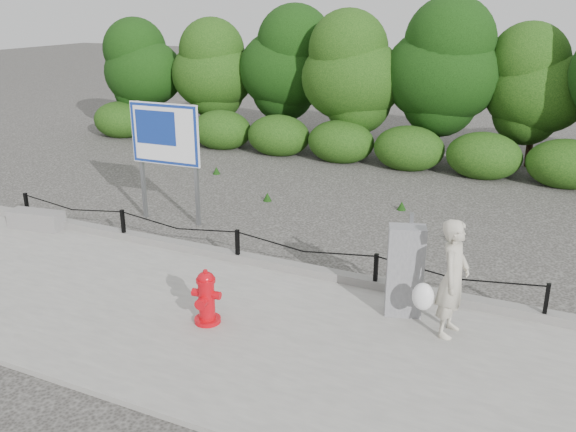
{
  "coord_description": "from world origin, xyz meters",
  "views": [
    {
      "loc": [
        4.96,
        -8.51,
        4.41
      ],
      "look_at": [
        0.88,
        0.2,
        1.0
      ],
      "focal_mm": 38.0,
      "sensor_mm": 36.0,
      "label": 1
    }
  ],
  "objects_px": {
    "fire_hydrant": "(206,298)",
    "pedestrian": "(451,280)",
    "concrete_block": "(36,220)",
    "advertising_sign": "(165,140)",
    "utility_cabinet": "(405,271)"
  },
  "relations": [
    {
      "from": "pedestrian",
      "to": "advertising_sign",
      "type": "bearing_deg",
      "value": 75.45
    },
    {
      "from": "concrete_block",
      "to": "advertising_sign",
      "type": "relative_size",
      "value": 0.45
    },
    {
      "from": "pedestrian",
      "to": "utility_cabinet",
      "type": "relative_size",
      "value": 1.1
    },
    {
      "from": "pedestrian",
      "to": "concrete_block",
      "type": "distance_m",
      "value": 8.35
    },
    {
      "from": "concrete_block",
      "to": "advertising_sign",
      "type": "bearing_deg",
      "value": 38.28
    },
    {
      "from": "pedestrian",
      "to": "fire_hydrant",
      "type": "bearing_deg",
      "value": 115.65
    },
    {
      "from": "pedestrian",
      "to": "utility_cabinet",
      "type": "distance_m",
      "value": 0.77
    },
    {
      "from": "pedestrian",
      "to": "advertising_sign",
      "type": "relative_size",
      "value": 0.66
    },
    {
      "from": "pedestrian",
      "to": "advertising_sign",
      "type": "xyz_separation_m",
      "value": [
        -6.23,
        2.28,
        0.87
      ]
    },
    {
      "from": "pedestrian",
      "to": "concrete_block",
      "type": "relative_size",
      "value": 1.48
    },
    {
      "from": "fire_hydrant",
      "to": "utility_cabinet",
      "type": "bearing_deg",
      "value": 22.65
    },
    {
      "from": "fire_hydrant",
      "to": "pedestrian",
      "type": "height_order",
      "value": "pedestrian"
    },
    {
      "from": "concrete_block",
      "to": "pedestrian",
      "type": "bearing_deg",
      "value": -4.43
    },
    {
      "from": "fire_hydrant",
      "to": "pedestrian",
      "type": "bearing_deg",
      "value": 12.29
    },
    {
      "from": "pedestrian",
      "to": "advertising_sign",
      "type": "distance_m",
      "value": 6.69
    }
  ]
}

